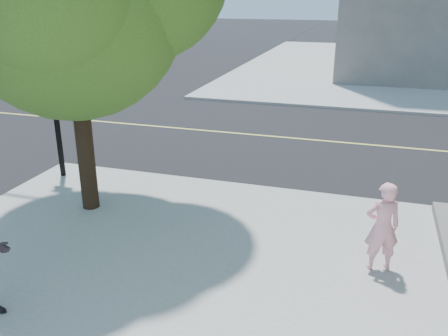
% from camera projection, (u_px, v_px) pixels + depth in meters
% --- Properties ---
extents(ground, '(140.00, 140.00, 0.00)m').
position_uv_depth(ground, '(95.00, 170.00, 12.86)').
color(ground, black).
rests_on(ground, ground).
extents(road_ew, '(140.00, 9.00, 0.01)m').
position_uv_depth(road_ew, '(163.00, 127.00, 16.88)').
color(road_ew, black).
rests_on(road_ew, ground).
extents(man_on_phone, '(0.66, 0.53, 1.57)m').
position_uv_depth(man_on_phone, '(382.00, 227.00, 7.84)').
color(man_on_phone, '#F9A6B5').
rests_on(man_on_phone, sidewalk_se).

